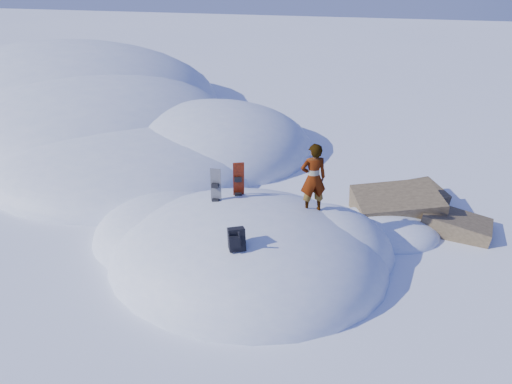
% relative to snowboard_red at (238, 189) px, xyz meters
% --- Properties ---
extents(ground, '(120.00, 120.00, 0.00)m').
position_rel_snowboard_red_xyz_m(ground, '(0.43, -0.82, -1.60)').
color(ground, white).
rests_on(ground, ground).
extents(snow_mound, '(8.00, 6.00, 3.00)m').
position_rel_snowboard_red_xyz_m(snow_mound, '(0.26, -0.58, -1.60)').
color(snow_mound, white).
rests_on(snow_mound, ground).
extents(snow_ridge, '(21.50, 18.50, 6.40)m').
position_rel_snowboard_red_xyz_m(snow_ridge, '(-10.00, 9.03, -1.60)').
color(snow_ridge, white).
rests_on(snow_ridge, ground).
extents(rock_outcrop, '(4.68, 4.41, 1.68)m').
position_rel_snowboard_red_xyz_m(rock_outcrop, '(4.15, 2.19, -1.58)').
color(rock_outcrop, brown).
rests_on(rock_outcrop, ground).
extents(snowboard_red, '(0.32, 0.27, 1.49)m').
position_rel_snowboard_red_xyz_m(snowboard_red, '(0.00, 0.00, 0.00)').
color(snowboard_red, red).
rests_on(snowboard_red, snow_mound).
extents(snowboard_dark, '(0.26, 0.14, 1.40)m').
position_rel_snowboard_red_xyz_m(snowboard_dark, '(-0.44, -0.48, 0.00)').
color(snowboard_dark, black).
rests_on(snowboard_dark, snow_mound).
extents(backpack, '(0.47, 0.51, 0.58)m').
position_rel_snowboard_red_xyz_m(backpack, '(0.62, -2.31, -0.09)').
color(backpack, black).
rests_on(backpack, snow_mound).
extents(gear_pile, '(0.84, 0.65, 0.22)m').
position_rel_snowboard_red_xyz_m(gear_pile, '(-1.77, -2.56, -1.49)').
color(gear_pile, black).
rests_on(gear_pile, ground).
extents(person, '(0.76, 0.65, 1.76)m').
position_rel_snowboard_red_xyz_m(person, '(1.89, -0.03, 0.51)').
color(person, slate).
rests_on(person, snow_mound).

